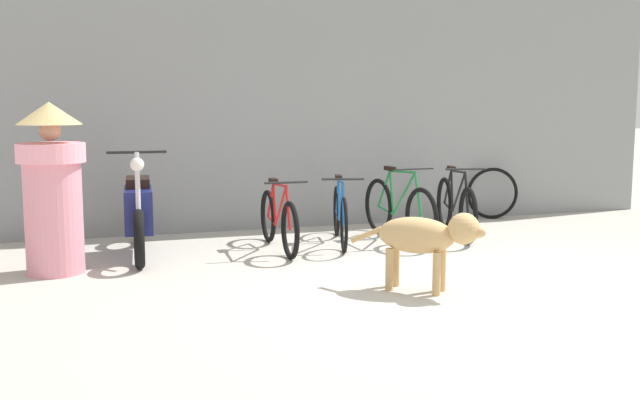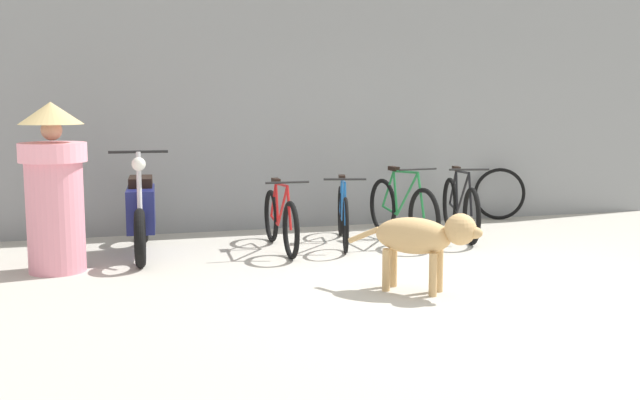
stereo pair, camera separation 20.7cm
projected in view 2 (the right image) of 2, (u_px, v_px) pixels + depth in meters
ground_plane at (459, 287)px, 6.54m from camera, size 60.00×60.00×0.00m
shop_wall_back at (339, 108)px, 9.66m from camera, size 9.36×0.20×3.05m
bicycle_0 at (280, 221)px, 8.13m from camera, size 0.46×1.59×0.79m
bicycle_1 at (343, 215)px, 8.47m from camera, size 0.54×1.60×0.79m
bicycle_2 at (402, 210)px, 8.67m from camera, size 0.46×1.70×0.88m
bicycle_3 at (460, 208)px, 8.93m from camera, size 0.53×1.68×0.85m
motorcycle at (141, 213)px, 7.86m from camera, size 0.58×1.88×1.13m
stray_dog at (423, 237)px, 6.29m from camera, size 0.95×0.88×0.70m
person_in_robes at (54, 185)px, 7.03m from camera, size 0.80×0.80×1.61m
spare_tire_left at (500, 194)px, 10.19m from camera, size 0.69×0.24×0.71m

